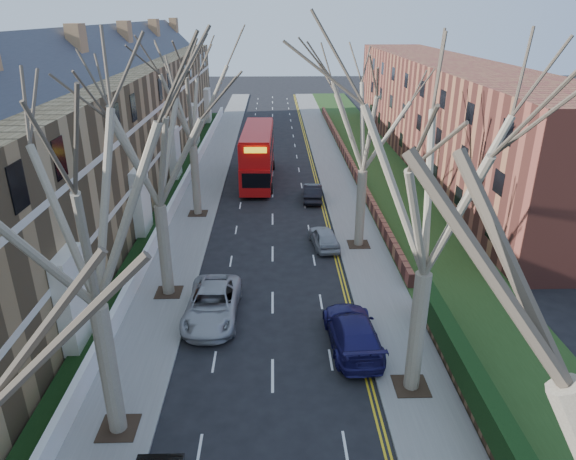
{
  "coord_description": "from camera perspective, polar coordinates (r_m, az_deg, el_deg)",
  "views": [
    {
      "loc": [
        0.17,
        -8.76,
        14.33
      ],
      "look_at": [
        0.94,
        18.83,
        2.58
      ],
      "focal_mm": 32.0,
      "sensor_mm": 36.0,
      "label": 1
    }
  ],
  "objects": [
    {
      "name": "pavement_left",
      "position": [
        50.22,
        -8.63,
        6.3
      ],
      "size": [
        3.0,
        102.0,
        0.12
      ],
      "primitive_type": "cube",
      "color": "slate",
      "rests_on": "ground"
    },
    {
      "name": "pavement_right",
      "position": [
        50.18,
        5.18,
        6.45
      ],
      "size": [
        3.0,
        102.0,
        0.12
      ],
      "primitive_type": "cube",
      "color": "slate",
      "rests_on": "ground"
    },
    {
      "name": "terrace_left",
      "position": [
        43.0,
        -20.61,
        9.81
      ],
      "size": [
        9.7,
        78.0,
        13.6
      ],
      "color": "olive",
      "rests_on": "ground"
    },
    {
      "name": "flats_right",
      "position": [
        55.37,
        17.04,
        12.37
      ],
      "size": [
        13.97,
        54.0,
        10.0
      ],
      "color": "brown",
      "rests_on": "ground"
    },
    {
      "name": "front_wall_left",
      "position": [
        42.78,
        -12.06,
        3.85
      ],
      "size": [
        0.3,
        78.0,
        1.0
      ],
      "color": "white",
      "rests_on": "ground"
    },
    {
      "name": "grass_verge_right",
      "position": [
        50.88,
        10.26,
        6.51
      ],
      "size": [
        6.0,
        102.0,
        0.06
      ],
      "color": "#213C15",
      "rests_on": "ground"
    },
    {
      "name": "tree_left_mid",
      "position": [
        16.58,
        -22.31,
        4.59
      ],
      "size": [
        10.5,
        10.5,
        14.71
      ],
      "color": "#766854",
      "rests_on": "ground"
    },
    {
      "name": "tree_left_far",
      "position": [
        25.95,
        -14.91,
        11.0
      ],
      "size": [
        10.15,
        10.15,
        14.22
      ],
      "color": "#766854",
      "rests_on": "ground"
    },
    {
      "name": "tree_left_dist",
      "position": [
        37.53,
        -10.97,
        15.36
      ],
      "size": [
        10.5,
        10.5,
        14.71
      ],
      "color": "#766854",
      "rests_on": "ground"
    },
    {
      "name": "tree_right_mid",
      "position": [
        18.28,
        16.2,
        7.02
      ],
      "size": [
        10.5,
        10.5,
        14.71
      ],
      "color": "#766854",
      "rests_on": "ground"
    },
    {
      "name": "tree_right_far",
      "position": [
        31.66,
        8.74,
        13.57
      ],
      "size": [
        10.15,
        10.15,
        14.22
      ],
      "color": "#766854",
      "rests_on": "ground"
    },
    {
      "name": "double_decker_bus",
      "position": [
        46.88,
        -3.37,
        8.19
      ],
      "size": [
        3.07,
        11.35,
        4.71
      ],
      "rotation": [
        0.0,
        0.0,
        3.12
      ],
      "color": "#B70D0D",
      "rests_on": "ground"
    },
    {
      "name": "car_left_far",
      "position": [
        26.35,
        -8.39,
        -8.17
      ],
      "size": [
        2.73,
        5.65,
        1.55
      ],
      "primitive_type": "imported",
      "rotation": [
        0.0,
        0.0,
        -0.03
      ],
      "color": "#A1A2A7",
      "rests_on": "ground"
    },
    {
      "name": "car_right_near",
      "position": [
        24.23,
        7.2,
        -11.13
      ],
      "size": [
        2.5,
        5.52,
        1.57
      ],
      "primitive_type": "imported",
      "rotation": [
        0.0,
        0.0,
        3.2
      ],
      "color": "#1B1854",
      "rests_on": "ground"
    },
    {
      "name": "car_right_mid",
      "position": [
        33.88,
        4.02,
        -0.79
      ],
      "size": [
        2.05,
        4.04,
        1.32
      ],
      "primitive_type": "imported",
      "rotation": [
        0.0,
        0.0,
        3.27
      ],
      "color": "#93969C",
      "rests_on": "ground"
    },
    {
      "name": "car_right_far",
      "position": [
        42.34,
        2.77,
        4.24
      ],
      "size": [
        1.75,
        4.28,
        1.38
      ],
      "primitive_type": "imported",
      "rotation": [
        0.0,
        0.0,
        3.07
      ],
      "color": "black",
      "rests_on": "ground"
    }
  ]
}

